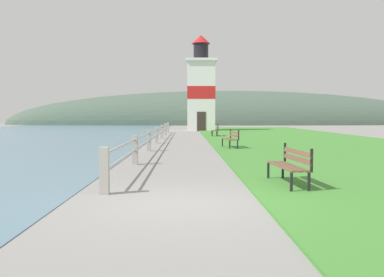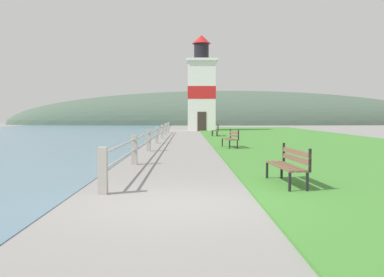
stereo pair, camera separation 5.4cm
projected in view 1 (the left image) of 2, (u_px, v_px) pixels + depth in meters
The scene contains 8 objects.
ground_plane at pixel (175, 204), 7.84m from camera, with size 160.00×160.00×0.00m, color gray.
grass_verge at pixel (301, 140), 27.24m from camera, with size 12.00×57.97×0.06m.
seawall_railing at pixel (157, 134), 24.68m from camera, with size 0.18×32.03×0.97m.
park_bench_near at pixel (291, 163), 9.72m from camera, with size 0.59×1.94×0.94m.
park_bench_midway at pixel (232, 138), 20.84m from camera, with size 0.68×1.73×0.94m.
park_bench_far at pixel (216, 130), 32.68m from camera, with size 0.51×1.65×0.94m.
lighthouse at pixel (201, 90), 45.17m from camera, with size 3.28×3.28×10.06m.
distant_hillside at pixel (229, 124), 76.49m from camera, with size 80.00×16.00×12.00m.
Camera 1 is at (0.19, -7.76, 1.62)m, focal length 40.00 mm.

